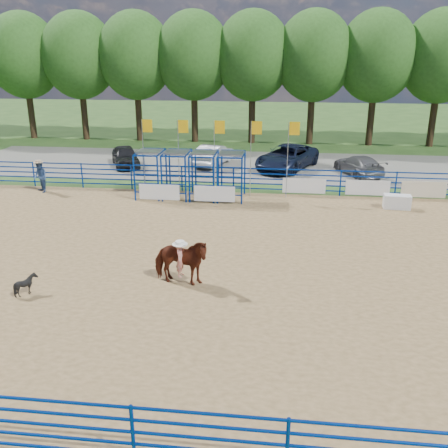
{
  "coord_description": "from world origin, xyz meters",
  "views": [
    {
      "loc": [
        2.68,
        -17.52,
        7.96
      ],
      "look_at": [
        0.51,
        1.0,
        1.3
      ],
      "focal_mm": 40.0,
      "sensor_mm": 36.0,
      "label": 1
    }
  ],
  "objects_px": {
    "car_b": "(213,155)",
    "calf": "(26,285)",
    "car_d": "(358,165)",
    "announcer_table": "(397,202)",
    "car_a": "(125,156)",
    "car_c": "(287,157)",
    "spectator_cowboy": "(40,176)",
    "horse_and_rider": "(180,260)"
  },
  "relations": [
    {
      "from": "car_b",
      "to": "calf",
      "type": "bearing_deg",
      "value": 94.66
    },
    {
      "from": "calf",
      "to": "car_d",
      "type": "bearing_deg",
      "value": -41.59
    },
    {
      "from": "announcer_table",
      "to": "car_b",
      "type": "xyz_separation_m",
      "value": [
        -10.82,
        8.95,
        0.35
      ]
    },
    {
      "from": "car_a",
      "to": "car_b",
      "type": "relative_size",
      "value": 0.94
    },
    {
      "from": "car_b",
      "to": "car_c",
      "type": "height_order",
      "value": "car_c"
    },
    {
      "from": "announcer_table",
      "to": "spectator_cowboy",
      "type": "height_order",
      "value": "spectator_cowboy"
    },
    {
      "from": "car_a",
      "to": "car_d",
      "type": "height_order",
      "value": "car_a"
    },
    {
      "from": "calf",
      "to": "car_d",
      "type": "distance_m",
      "value": 22.82
    },
    {
      "from": "spectator_cowboy",
      "to": "car_a",
      "type": "xyz_separation_m",
      "value": [
        2.8,
        7.08,
        -0.24
      ]
    },
    {
      "from": "announcer_table",
      "to": "car_d",
      "type": "distance_m",
      "value": 7.27
    },
    {
      "from": "announcer_table",
      "to": "calf",
      "type": "distance_m",
      "value": 18.3
    },
    {
      "from": "spectator_cowboy",
      "to": "car_d",
      "type": "distance_m",
      "value": 19.75
    },
    {
      "from": "calf",
      "to": "car_d",
      "type": "height_order",
      "value": "car_d"
    },
    {
      "from": "spectator_cowboy",
      "to": "car_a",
      "type": "distance_m",
      "value": 7.62
    },
    {
      "from": "announcer_table",
      "to": "spectator_cowboy",
      "type": "relative_size",
      "value": 0.73
    },
    {
      "from": "announcer_table",
      "to": "car_d",
      "type": "bearing_deg",
      "value": 97.98
    },
    {
      "from": "spectator_cowboy",
      "to": "car_b",
      "type": "height_order",
      "value": "spectator_cowboy"
    },
    {
      "from": "horse_and_rider",
      "to": "car_d",
      "type": "xyz_separation_m",
      "value": [
        8.37,
        17.08,
        -0.29
      ]
    },
    {
      "from": "calf",
      "to": "spectator_cowboy",
      "type": "height_order",
      "value": "spectator_cowboy"
    },
    {
      "from": "announcer_table",
      "to": "car_c",
      "type": "xyz_separation_m",
      "value": [
        -5.64,
        8.34,
        0.44
      ]
    },
    {
      "from": "announcer_table",
      "to": "horse_and_rider",
      "type": "relative_size",
      "value": 0.6
    },
    {
      "from": "horse_and_rider",
      "to": "car_d",
      "type": "relative_size",
      "value": 0.51
    },
    {
      "from": "car_b",
      "to": "car_d",
      "type": "distance_m",
      "value": 9.97
    },
    {
      "from": "horse_and_rider",
      "to": "car_a",
      "type": "xyz_separation_m",
      "value": [
        -7.51,
        17.76,
        -0.23
      ]
    },
    {
      "from": "spectator_cowboy",
      "to": "car_a",
      "type": "relative_size",
      "value": 0.45
    },
    {
      "from": "car_a",
      "to": "car_c",
      "type": "height_order",
      "value": "car_c"
    },
    {
      "from": "announcer_table",
      "to": "car_b",
      "type": "distance_m",
      "value": 14.05
    },
    {
      "from": "announcer_table",
      "to": "car_b",
      "type": "relative_size",
      "value": 0.31
    },
    {
      "from": "announcer_table",
      "to": "car_b",
      "type": "height_order",
      "value": "car_b"
    },
    {
      "from": "spectator_cowboy",
      "to": "car_d",
      "type": "bearing_deg",
      "value": 18.92
    },
    {
      "from": "car_d",
      "to": "horse_and_rider",
      "type": "bearing_deg",
      "value": 42.01
    },
    {
      "from": "car_b",
      "to": "car_d",
      "type": "xyz_separation_m",
      "value": [
        9.81,
        -1.76,
        -0.08
      ]
    },
    {
      "from": "calf",
      "to": "horse_and_rider",
      "type": "bearing_deg",
      "value": -80.22
    },
    {
      "from": "announcer_table",
      "to": "horse_and_rider",
      "type": "distance_m",
      "value": 13.64
    },
    {
      "from": "announcer_table",
      "to": "car_c",
      "type": "bearing_deg",
      "value": 124.09
    },
    {
      "from": "announcer_table",
      "to": "car_b",
      "type": "bearing_deg",
      "value": 140.39
    },
    {
      "from": "horse_and_rider",
      "to": "calf",
      "type": "relative_size",
      "value": 3.03
    },
    {
      "from": "car_d",
      "to": "car_a",
      "type": "bearing_deg",
      "value": -24.32
    },
    {
      "from": "announcer_table",
      "to": "calf",
      "type": "bearing_deg",
      "value": -141.98
    },
    {
      "from": "car_b",
      "to": "car_c",
      "type": "xyz_separation_m",
      "value": [
        5.18,
        -0.62,
        0.09
      ]
    },
    {
      "from": "spectator_cowboy",
      "to": "car_c",
      "type": "relative_size",
      "value": 0.32
    },
    {
      "from": "calf",
      "to": "car_b",
      "type": "height_order",
      "value": "car_b"
    }
  ]
}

